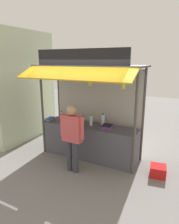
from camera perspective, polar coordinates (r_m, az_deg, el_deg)
The scene contains 16 objects.
ground_plane at distance 5.49m, azimuth 0.00°, elevation -12.42°, with size 20.00×20.00×0.00m, color slate.
stall_counter at distance 5.31m, azimuth 0.00°, elevation -8.23°, with size 2.49×0.63×0.87m, color #4C4C56.
stall_structure at distance 5.06m, azimuth 0.57°, elevation 4.92°, with size 2.69×1.49×2.73m.
water_bottle_mid_left at distance 5.75m, azimuth -7.96°, elevation -0.85°, with size 0.06×0.06×0.23m.
water_bottle_front_right at distance 5.50m, azimuth -6.21°, elevation -1.29°, with size 0.08×0.08×0.27m.
water_bottle_far_left at distance 5.10m, azimuth 0.47°, elevation -2.40°, with size 0.08×0.08×0.29m.
water_bottle_back_right at distance 5.11m, azimuth 3.84°, elevation -2.25°, with size 0.09×0.09×0.32m.
water_bottle_mid_right at distance 5.22m, azimuth -1.82°, elevation -2.29°, with size 0.07×0.07×0.23m.
magazine_stack_rear_center at distance 5.66m, azimuth -11.15°, elevation -1.98°, with size 0.21×0.30×0.07m.
magazine_stack_far_right at distance 4.95m, azimuth 5.01°, elevation -4.15°, with size 0.26×0.30×0.08m.
magazine_stack_right at distance 5.07m, azimuth -4.24°, elevation -3.71°, with size 0.27×0.32×0.07m.
banana_bunch_inner_left at distance 4.16m, azimuth 9.54°, elevation 7.58°, with size 0.10×0.10×0.33m.
banana_bunch_leftmost at distance 4.44m, azimuth 0.17°, elevation 8.51°, with size 0.11×0.11×0.31m.
vendor_person at distance 4.45m, azimuth -4.99°, elevation -5.91°, with size 0.59×0.22×1.56m.
plastic_crate at distance 4.86m, azimuth 18.84°, elevation -15.51°, with size 0.34×0.34×0.24m, color red.
neighbour_wall at distance 6.57m, azimuth -17.17°, elevation 6.83°, with size 0.20×2.40×3.36m, color #B8C69F.
Camera 1 is at (2.25, -4.34, 2.49)m, focal length 32.23 mm.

